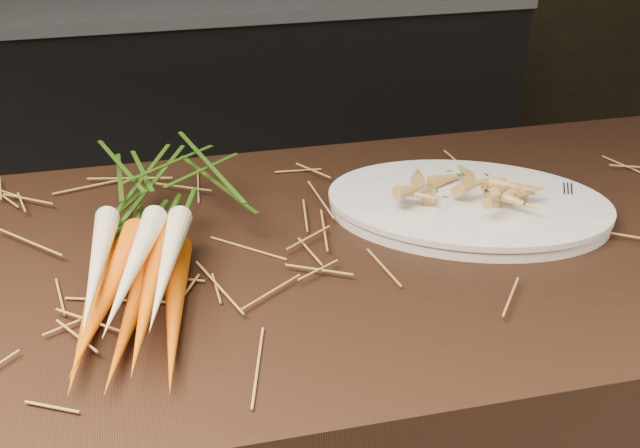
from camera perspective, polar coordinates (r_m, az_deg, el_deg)
The scene contains 6 objects.
back_counter at distance 3.02m, azimuth -4.19°, elevation 8.45°, with size 1.82×0.62×0.84m.
straw_bedding at distance 1.08m, azimuth -3.96°, elevation -1.79°, with size 1.40×0.60×0.02m, color olive, non-canonical shape.
root_veg_bunch at distance 1.08m, azimuth -11.91°, elevation -0.19°, with size 0.26×0.56×0.10m.
serving_platter at distance 1.20m, azimuth 10.47°, elevation 1.11°, with size 0.41×0.27×0.02m, color white, non-canonical shape.
roasted_veg_heap at distance 1.19m, azimuth 10.61°, elevation 2.55°, with size 0.20×0.15×0.05m, color #B78840, non-canonical shape.
serving_fork at distance 1.19m, azimuth 17.49°, elevation 0.63°, with size 0.01×0.15×0.00m, color silver.
Camera 1 is at (-0.14, -0.63, 1.46)m, focal length 45.00 mm.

